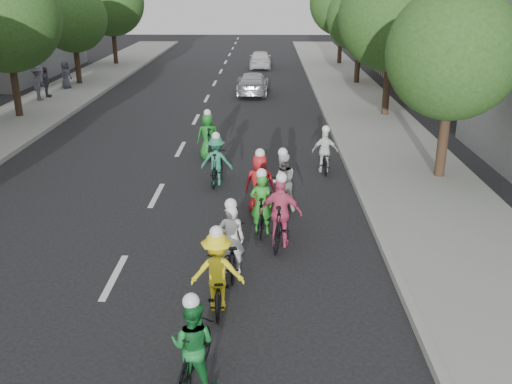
{
  "coord_description": "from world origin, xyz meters",
  "views": [
    {
      "loc": [
        3.26,
        -10.81,
        5.97
      ],
      "look_at": [
        3.01,
        2.64,
        1.0
      ],
      "focal_mm": 40.0,
      "sensor_mm": 36.0,
      "label": 1
    }
  ],
  "objects_px": {
    "cyclist_2": "(218,278)",
    "cyclist_8": "(325,156)",
    "cyclist_3": "(281,219)",
    "cyclist_9": "(208,139)",
    "cyclist_4": "(260,190)",
    "follow_car_trail": "(260,59)",
    "spectator_1": "(46,82)",
    "cyclist_7": "(217,164)",
    "follow_car_lead": "(253,83)",
    "cyclist_6": "(282,188)",
    "cyclist_5": "(261,210)",
    "spectator_2": "(66,75)",
    "cyclist_1": "(194,350)",
    "spectator_0": "(39,83)",
    "cyclist_0": "(232,247)"
  },
  "relations": [
    {
      "from": "cyclist_3",
      "to": "spectator_1",
      "type": "distance_m",
      "value": 21.56
    },
    {
      "from": "cyclist_3",
      "to": "cyclist_8",
      "type": "distance_m",
      "value": 5.95
    },
    {
      "from": "cyclist_5",
      "to": "spectator_0",
      "type": "height_order",
      "value": "spectator_0"
    },
    {
      "from": "cyclist_0",
      "to": "cyclist_9",
      "type": "distance_m",
      "value": 8.72
    },
    {
      "from": "cyclist_4",
      "to": "cyclist_9",
      "type": "distance_m",
      "value": 5.56
    },
    {
      "from": "cyclist_6",
      "to": "follow_car_lead",
      "type": "distance_m",
      "value": 17.48
    },
    {
      "from": "cyclist_3",
      "to": "follow_car_lead",
      "type": "distance_m",
      "value": 19.75
    },
    {
      "from": "follow_car_trail",
      "to": "spectator_0",
      "type": "relative_size",
      "value": 2.18
    },
    {
      "from": "cyclist_3",
      "to": "cyclist_9",
      "type": "relative_size",
      "value": 0.97
    },
    {
      "from": "spectator_2",
      "to": "cyclist_4",
      "type": "bearing_deg",
      "value": -128.55
    },
    {
      "from": "follow_car_lead",
      "to": "spectator_1",
      "type": "height_order",
      "value": "spectator_1"
    },
    {
      "from": "cyclist_9",
      "to": "follow_car_trail",
      "type": "bearing_deg",
      "value": -103.29
    },
    {
      "from": "cyclist_4",
      "to": "cyclist_7",
      "type": "bearing_deg",
      "value": -55.32
    },
    {
      "from": "cyclist_0",
      "to": "cyclist_2",
      "type": "height_order",
      "value": "cyclist_2"
    },
    {
      "from": "cyclist_2",
      "to": "cyclist_9",
      "type": "xyz_separation_m",
      "value": [
        -1.16,
        10.11,
        0.03
      ]
    },
    {
      "from": "cyclist_2",
      "to": "cyclist_6",
      "type": "xyz_separation_m",
      "value": [
        1.36,
        5.1,
        0.01
      ]
    },
    {
      "from": "cyclist_1",
      "to": "cyclist_0",
      "type": "bearing_deg",
      "value": -83.8
    },
    {
      "from": "cyclist_5",
      "to": "spectator_2",
      "type": "xyz_separation_m",
      "value": [
        -11.51,
        19.76,
        0.32
      ]
    },
    {
      "from": "cyclist_2",
      "to": "cyclist_9",
      "type": "relative_size",
      "value": 0.89
    },
    {
      "from": "cyclist_3",
      "to": "cyclist_4",
      "type": "height_order",
      "value": "cyclist_3"
    },
    {
      "from": "cyclist_2",
      "to": "cyclist_8",
      "type": "relative_size",
      "value": 1.08
    },
    {
      "from": "cyclist_4",
      "to": "cyclist_0",
      "type": "bearing_deg",
      "value": 84.6
    },
    {
      "from": "cyclist_0",
      "to": "cyclist_5",
      "type": "relative_size",
      "value": 1.06
    },
    {
      "from": "cyclist_4",
      "to": "cyclist_7",
      "type": "height_order",
      "value": "cyclist_4"
    },
    {
      "from": "cyclist_5",
      "to": "cyclist_6",
      "type": "xyz_separation_m",
      "value": [
        0.55,
        1.53,
        0.05
      ]
    },
    {
      "from": "cyclist_1",
      "to": "follow_car_trail",
      "type": "height_order",
      "value": "cyclist_1"
    },
    {
      "from": "cyclist_1",
      "to": "cyclist_8",
      "type": "xyz_separation_m",
      "value": [
        3.05,
        10.81,
        -0.08
      ]
    },
    {
      "from": "cyclist_3",
      "to": "cyclist_9",
      "type": "bearing_deg",
      "value": -60.64
    },
    {
      "from": "cyclist_7",
      "to": "follow_car_lead",
      "type": "xyz_separation_m",
      "value": [
        0.77,
        15.31,
        -0.05
      ]
    },
    {
      "from": "cyclist_4",
      "to": "follow_car_trail",
      "type": "distance_m",
      "value": 28.03
    },
    {
      "from": "follow_car_trail",
      "to": "cyclist_1",
      "type": "bearing_deg",
      "value": 88.77
    },
    {
      "from": "cyclist_6",
      "to": "cyclist_9",
      "type": "bearing_deg",
      "value": -73.54
    },
    {
      "from": "cyclist_2",
      "to": "cyclist_3",
      "type": "distance_m",
      "value": 3.1
    },
    {
      "from": "cyclist_8",
      "to": "cyclist_9",
      "type": "relative_size",
      "value": 0.82
    },
    {
      "from": "follow_car_lead",
      "to": "cyclist_6",
      "type": "bearing_deg",
      "value": 95.37
    },
    {
      "from": "cyclist_5",
      "to": "cyclist_8",
      "type": "bearing_deg",
      "value": -110.6
    },
    {
      "from": "spectator_1",
      "to": "cyclist_8",
      "type": "bearing_deg",
      "value": -142.3
    },
    {
      "from": "follow_car_trail",
      "to": "spectator_0",
      "type": "distance_m",
      "value": 17.38
    },
    {
      "from": "follow_car_lead",
      "to": "cyclist_3",
      "type": "bearing_deg",
      "value": 94.67
    },
    {
      "from": "follow_car_trail",
      "to": "follow_car_lead",
      "type": "bearing_deg",
      "value": 88.17
    },
    {
      "from": "spectator_2",
      "to": "cyclist_7",
      "type": "bearing_deg",
      "value": -128.36
    },
    {
      "from": "cyclist_7",
      "to": "follow_car_trail",
      "type": "distance_m",
      "value": 25.72
    },
    {
      "from": "cyclist_1",
      "to": "cyclist_5",
      "type": "bearing_deg",
      "value": -87.9
    },
    {
      "from": "cyclist_3",
      "to": "cyclist_5",
      "type": "bearing_deg",
      "value": -46.99
    },
    {
      "from": "cyclist_4",
      "to": "cyclist_9",
      "type": "height_order",
      "value": "cyclist_4"
    },
    {
      "from": "cyclist_7",
      "to": "spectator_0",
      "type": "relative_size",
      "value": 1.02
    },
    {
      "from": "cyclist_1",
      "to": "spectator_0",
      "type": "relative_size",
      "value": 0.97
    },
    {
      "from": "cyclist_2",
      "to": "spectator_1",
      "type": "xyz_separation_m",
      "value": [
        -10.85,
        20.65,
        0.31
      ]
    },
    {
      "from": "cyclist_1",
      "to": "spectator_2",
      "type": "relative_size",
      "value": 1.11
    },
    {
      "from": "follow_car_trail",
      "to": "cyclist_3",
      "type": "bearing_deg",
      "value": 91.39
    }
  ]
}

